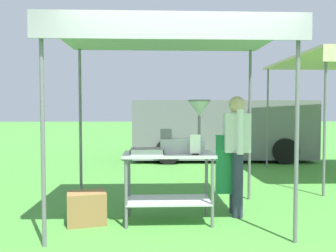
{
  "coord_description": "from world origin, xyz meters",
  "views": [
    {
      "loc": [
        -0.31,
        -3.4,
        1.42
      ],
      "look_at": [
        -0.13,
        1.18,
        1.21
      ],
      "focal_mm": 37.16,
      "sensor_mm": 36.0,
      "label": 1
    }
  ],
  "objects_px": {
    "stall_canopy": "(168,40)",
    "menu_sign": "(195,146)",
    "donut_fryer": "(187,132)",
    "donut_cart": "(169,172)",
    "van_grey": "(220,129)",
    "donut_tray": "(148,152)",
    "vendor": "(236,149)",
    "supply_crate": "(87,208)"
  },
  "relations": [
    {
      "from": "donut_cart",
      "to": "donut_tray",
      "type": "height_order",
      "value": "donut_tray"
    },
    {
      "from": "menu_sign",
      "to": "van_grey",
      "type": "height_order",
      "value": "van_grey"
    },
    {
      "from": "supply_crate",
      "to": "van_grey",
      "type": "height_order",
      "value": "van_grey"
    },
    {
      "from": "stall_canopy",
      "to": "vendor",
      "type": "xyz_separation_m",
      "value": [
        0.92,
        0.15,
        -1.41
      ]
    },
    {
      "from": "stall_canopy",
      "to": "van_grey",
      "type": "xyz_separation_m",
      "value": [
        1.74,
        5.56,
        -1.44
      ]
    },
    {
      "from": "supply_crate",
      "to": "stall_canopy",
      "type": "bearing_deg",
      "value": 7.92
    },
    {
      "from": "van_grey",
      "to": "donut_tray",
      "type": "bearing_deg",
      "value": -109.21
    },
    {
      "from": "vendor",
      "to": "supply_crate",
      "type": "distance_m",
      "value": 2.09
    },
    {
      "from": "van_grey",
      "to": "vendor",
      "type": "bearing_deg",
      "value": -98.64
    },
    {
      "from": "vendor",
      "to": "stall_canopy",
      "type": "bearing_deg",
      "value": -170.87
    },
    {
      "from": "donut_cart",
      "to": "donut_tray",
      "type": "distance_m",
      "value": 0.38
    },
    {
      "from": "menu_sign",
      "to": "vendor",
      "type": "bearing_deg",
      "value": 35.59
    },
    {
      "from": "stall_canopy",
      "to": "donut_fryer",
      "type": "bearing_deg",
      "value": -3.21
    },
    {
      "from": "stall_canopy",
      "to": "donut_cart",
      "type": "height_order",
      "value": "stall_canopy"
    },
    {
      "from": "donut_fryer",
      "to": "menu_sign",
      "type": "xyz_separation_m",
      "value": [
        0.08,
        -0.27,
        -0.16
      ]
    },
    {
      "from": "donut_fryer",
      "to": "donut_tray",
      "type": "bearing_deg",
      "value": -159.43
    },
    {
      "from": "van_grey",
      "to": "supply_crate",
      "type": "bearing_deg",
      "value": -115.92
    },
    {
      "from": "stall_canopy",
      "to": "menu_sign",
      "type": "height_order",
      "value": "stall_canopy"
    },
    {
      "from": "donut_cart",
      "to": "menu_sign",
      "type": "relative_size",
      "value": 4.61
    },
    {
      "from": "donut_tray",
      "to": "supply_crate",
      "type": "height_order",
      "value": "donut_tray"
    },
    {
      "from": "stall_canopy",
      "to": "vendor",
      "type": "relative_size",
      "value": 1.78
    },
    {
      "from": "menu_sign",
      "to": "vendor",
      "type": "xyz_separation_m",
      "value": [
        0.6,
        0.43,
        -0.08
      ]
    },
    {
      "from": "donut_fryer",
      "to": "vendor",
      "type": "distance_m",
      "value": 0.74
    },
    {
      "from": "donut_tray",
      "to": "vendor",
      "type": "relative_size",
      "value": 0.25
    },
    {
      "from": "donut_tray",
      "to": "donut_fryer",
      "type": "distance_m",
      "value": 0.58
    },
    {
      "from": "stall_canopy",
      "to": "donut_fryer",
      "type": "height_order",
      "value": "stall_canopy"
    },
    {
      "from": "menu_sign",
      "to": "vendor",
      "type": "height_order",
      "value": "vendor"
    },
    {
      "from": "menu_sign",
      "to": "donut_tray",
      "type": "bearing_deg",
      "value": 171.8
    },
    {
      "from": "van_grey",
      "to": "stall_canopy",
      "type": "bearing_deg",
      "value": -107.4
    },
    {
      "from": "donut_cart",
      "to": "donut_tray",
      "type": "relative_size",
      "value": 2.79
    },
    {
      "from": "stall_canopy",
      "to": "supply_crate",
      "type": "height_order",
      "value": "stall_canopy"
    },
    {
      "from": "menu_sign",
      "to": "van_grey",
      "type": "relative_size",
      "value": 0.05
    },
    {
      "from": "vendor",
      "to": "supply_crate",
      "type": "relative_size",
      "value": 3.0
    },
    {
      "from": "stall_canopy",
      "to": "donut_cart",
      "type": "xyz_separation_m",
      "value": [
        0.0,
        -0.1,
        -1.68
      ]
    },
    {
      "from": "donut_cart",
      "to": "menu_sign",
      "type": "xyz_separation_m",
      "value": [
        0.32,
        -0.19,
        0.34
      ]
    },
    {
      "from": "donut_fryer",
      "to": "van_grey",
      "type": "relative_size",
      "value": 0.13
    },
    {
      "from": "donut_cart",
      "to": "van_grey",
      "type": "height_order",
      "value": "van_grey"
    },
    {
      "from": "donut_fryer",
      "to": "van_grey",
      "type": "bearing_deg",
      "value": 74.87
    },
    {
      "from": "donut_tray",
      "to": "donut_fryer",
      "type": "xyz_separation_m",
      "value": [
        0.5,
        0.19,
        0.24
      ]
    },
    {
      "from": "stall_canopy",
      "to": "supply_crate",
      "type": "bearing_deg",
      "value": -172.08
    },
    {
      "from": "donut_cart",
      "to": "supply_crate",
      "type": "relative_size",
      "value": 2.13
    },
    {
      "from": "stall_canopy",
      "to": "menu_sign",
      "type": "xyz_separation_m",
      "value": [
        0.32,
        -0.28,
        -1.33
      ]
    }
  ]
}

